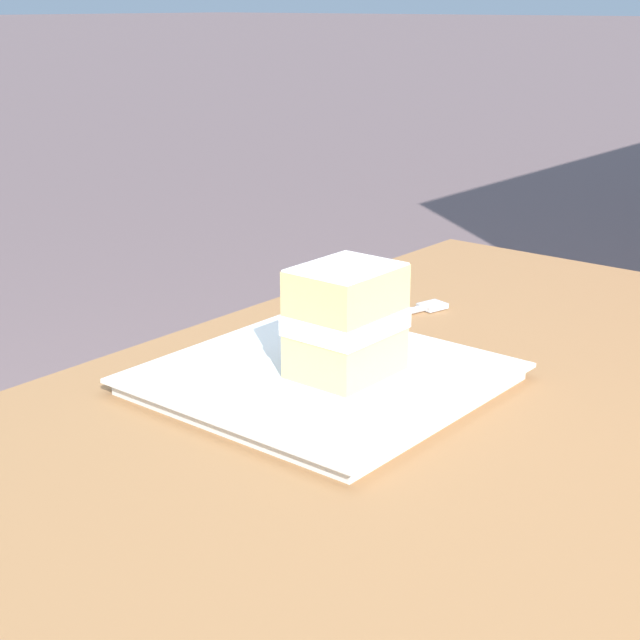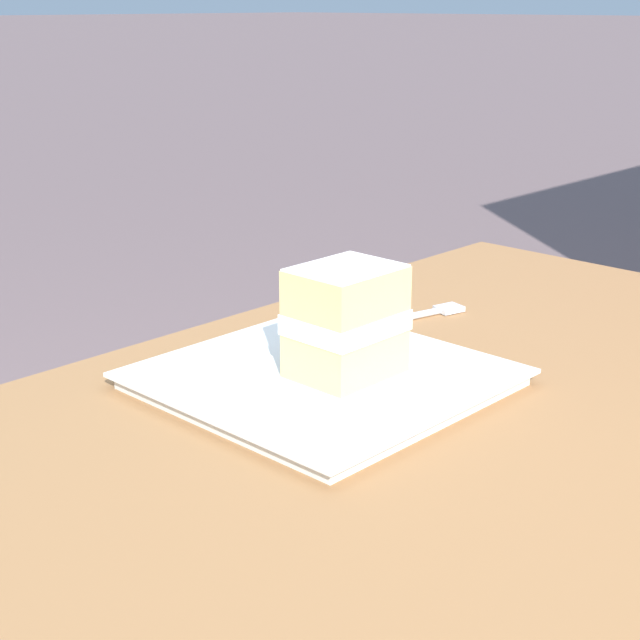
{
  "view_description": "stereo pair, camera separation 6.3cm",
  "coord_description": "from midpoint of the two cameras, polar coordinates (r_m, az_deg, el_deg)",
  "views": [
    {
      "loc": [
        0.65,
        0.29,
        1.1
      ],
      "look_at": [
        0.0,
        -0.24,
        0.82
      ],
      "focal_mm": 54.21,
      "sensor_mm": 36.0,
      "label": 1
    },
    {
      "loc": [
        0.61,
        0.34,
        1.1
      ],
      "look_at": [
        0.0,
        -0.24,
        0.82
      ],
      "focal_mm": 54.21,
      "sensor_mm": 36.0,
      "label": 2
    }
  ],
  "objects": [
    {
      "name": "dessert_plate",
      "position": [
        0.91,
        2.01,
        -3.59
      ],
      "size": [
        0.29,
        0.29,
        0.02
      ],
      "color": "white",
      "rests_on": "patio_table"
    },
    {
      "name": "patio_table",
      "position": [
        0.84,
        15.01,
        -15.28
      ],
      "size": [
        1.17,
        0.94,
        0.76
      ],
      "color": "olive",
      "rests_on": "ground"
    },
    {
      "name": "cake_slice",
      "position": [
        0.88,
        3.57,
        -0.09
      ],
      "size": [
        0.1,
        0.09,
        0.1
      ],
      "color": "#E0C17A",
      "rests_on": "dessert_plate"
    },
    {
      "name": "dessert_fork",
      "position": [
        1.11,
        6.97,
        0.18
      ],
      "size": [
        0.17,
        0.06,
        0.01
      ],
      "color": "silver",
      "rests_on": "patio_table"
    }
  ]
}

